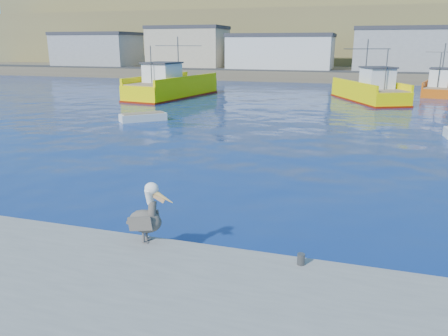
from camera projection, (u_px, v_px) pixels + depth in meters
name	position (u px, v px, depth m)	size (l,w,h in m)	color
ground	(227.00, 220.00, 15.37)	(260.00, 260.00, 0.00)	#06274F
dock_bollards	(213.00, 247.00, 11.90)	(36.20, 0.20, 0.30)	#4C4C4C
far_shore	(349.00, 32.00, 113.22)	(200.00, 81.00, 24.00)	brown
trawler_yellow_a	(171.00, 87.00, 50.38)	(6.79, 14.30, 6.83)	#FFED00
trawler_yellow_b	(370.00, 92.00, 46.67)	(8.37, 11.86, 6.51)	#FFED00
boat_orange	(439.00, 87.00, 51.90)	(4.81, 8.40, 6.03)	#C9520C
skiff_left	(143.00, 118.00, 35.02)	(3.53, 3.43, 0.79)	silver
pelican	(147.00, 216.00, 12.37)	(1.46, 0.64, 1.79)	#595451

